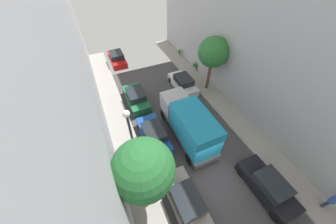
# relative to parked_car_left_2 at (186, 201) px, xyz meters

# --- Properties ---
(ground) EXTENTS (32.00, 32.00, 0.00)m
(ground) POSITION_rel_parked_car_left_2_xyz_m (2.70, 0.74, -0.72)
(ground) COLOR #423F42
(sidewalk_left) EXTENTS (2.00, 44.00, 0.15)m
(sidewalk_left) POSITION_rel_parked_car_left_2_xyz_m (-2.30, 0.74, -0.64)
(sidewalk_left) COLOR gray
(sidewalk_left) RESTS_ON ground
(sidewalk_right) EXTENTS (2.00, 44.00, 0.15)m
(sidewalk_right) POSITION_rel_parked_car_left_2_xyz_m (7.70, 0.74, -0.64)
(sidewalk_right) COLOR gray
(sidewalk_right) RESTS_ON ground
(parked_car_left_2) EXTENTS (1.78, 4.20, 1.57)m
(parked_car_left_2) POSITION_rel_parked_car_left_2_xyz_m (0.00, 0.00, 0.00)
(parked_car_left_2) COLOR gray
(parked_car_left_2) RESTS_ON ground
(parked_car_left_3) EXTENTS (1.78, 4.20, 1.57)m
(parked_car_left_3) POSITION_rel_parked_car_left_2_xyz_m (0.00, 5.65, 0.00)
(parked_car_left_3) COLOR #194799
(parked_car_left_3) RESTS_ON ground
(parked_car_left_4) EXTENTS (1.78, 4.20, 1.57)m
(parked_car_left_4) POSITION_rel_parked_car_left_2_xyz_m (0.00, 10.68, 0.00)
(parked_car_left_4) COLOR #1E6638
(parked_car_left_4) RESTS_ON ground
(parked_car_left_5) EXTENTS (1.78, 4.20, 1.57)m
(parked_car_left_5) POSITION_rel_parked_car_left_2_xyz_m (0.00, 19.13, 0.00)
(parked_car_left_5) COLOR red
(parked_car_left_5) RESTS_ON ground
(parked_car_right_1) EXTENTS (1.78, 4.20, 1.57)m
(parked_car_right_1) POSITION_rel_parked_car_left_2_xyz_m (5.40, -1.37, 0.00)
(parked_car_right_1) COLOR black
(parked_car_right_1) RESTS_ON ground
(parked_car_right_2) EXTENTS (1.78, 4.20, 1.57)m
(parked_car_right_2) POSITION_rel_parked_car_left_2_xyz_m (5.40, 10.89, 0.00)
(parked_car_right_2) COLOR white
(parked_car_right_2) RESTS_ON ground
(delivery_truck) EXTENTS (2.26, 6.60, 3.38)m
(delivery_truck) POSITION_rel_parked_car_left_2_xyz_m (2.70, 4.77, 1.07)
(delivery_truck) COLOR #4C4C51
(delivery_truck) RESTS_ON ground
(pedestrian) EXTENTS (0.40, 0.36, 1.72)m
(pedestrian) POSITION_rel_parked_car_left_2_xyz_m (8.04, -3.66, 0.35)
(pedestrian) COLOR #2D334C
(pedestrian) RESTS_ON sidewalk_right
(street_tree_1) EXTENTS (2.92, 2.92, 5.70)m
(street_tree_1) POSITION_rel_parked_car_left_2_xyz_m (7.82, 9.78, 3.64)
(street_tree_1) COLOR brown
(street_tree_1) RESTS_ON sidewalk_right
(street_tree_2) EXTENTS (3.11, 3.11, 6.06)m
(street_tree_2) POSITION_rel_parked_car_left_2_xyz_m (-2.02, 1.10, 3.91)
(street_tree_2) COLOR brown
(street_tree_2) RESTS_ON sidewalk_left
(potted_plant_1) EXTENTS (0.59, 0.59, 0.88)m
(potted_plant_1) POSITION_rel_parked_car_left_2_xyz_m (8.47, 13.57, -0.07)
(potted_plant_1) COLOR #B2A899
(potted_plant_1) RESTS_ON sidewalk_right
(potted_plant_2) EXTENTS (0.55, 0.55, 0.88)m
(potted_plant_2) POSITION_rel_parked_car_left_2_xyz_m (8.24, 17.46, -0.08)
(potted_plant_2) COLOR #B2A899
(potted_plant_2) RESTS_ON sidewalk_right
(lamp_post) EXTENTS (0.44, 0.44, 5.53)m
(lamp_post) POSITION_rel_parked_car_left_2_xyz_m (-1.90, 4.16, 3.07)
(lamp_post) COLOR #333338
(lamp_post) RESTS_ON sidewalk_left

